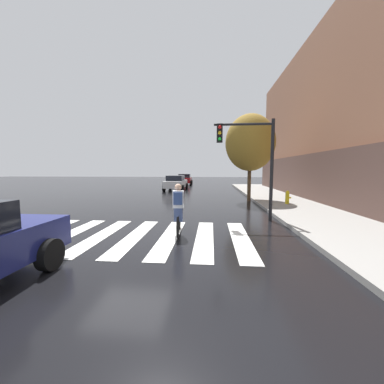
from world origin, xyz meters
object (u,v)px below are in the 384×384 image
(street_tree_near, at_px, (250,143))
(sedan_mid, at_px, (176,183))
(cyclist, at_px, (178,209))
(sedan_far, at_px, (185,179))
(fire_hydrant, at_px, (287,197))
(traffic_light_near, at_px, (252,152))

(street_tree_near, bearing_deg, sedan_mid, 128.28)
(cyclist, bearing_deg, sedan_mid, 99.05)
(sedan_far, relative_size, fire_hydrant, 5.72)
(sedan_mid, bearing_deg, street_tree_near, -51.72)
(sedan_far, height_order, cyclist, cyclist)
(traffic_light_near, height_order, street_tree_near, street_tree_near)
(fire_hydrant, bearing_deg, street_tree_near, 132.21)
(sedan_mid, relative_size, street_tree_near, 0.78)
(sedan_mid, xyz_separation_m, street_tree_near, (6.25, -7.92, 3.13))
(cyclist, distance_m, street_tree_near, 9.69)
(fire_hydrant, xyz_separation_m, street_tree_near, (-1.88, 2.08, 3.39))
(sedan_mid, distance_m, traffic_light_near, 15.13)
(cyclist, xyz_separation_m, fire_hydrant, (5.53, 6.36, -0.31))
(traffic_light_near, xyz_separation_m, fire_hydrant, (2.79, 4.01, -2.33))
(sedan_far, bearing_deg, traffic_light_near, -76.69)
(sedan_far, xyz_separation_m, fire_hydrant, (8.23, -19.00, -0.25))
(sedan_mid, relative_size, traffic_light_near, 1.08)
(sedan_far, bearing_deg, sedan_mid, -89.35)
(traffic_light_near, relative_size, fire_hydrant, 5.38)
(sedan_mid, bearing_deg, sedan_far, 90.65)
(sedan_far, xyz_separation_m, street_tree_near, (6.35, -16.92, 3.14))
(sedan_mid, relative_size, cyclist, 2.64)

